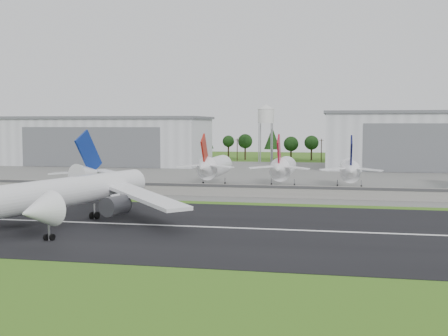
% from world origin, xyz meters
% --- Properties ---
extents(ground, '(600.00, 600.00, 0.00)m').
position_xyz_m(ground, '(0.00, 0.00, 0.00)').
color(ground, '#356016').
rests_on(ground, ground).
extents(runway, '(320.00, 60.00, 0.10)m').
position_xyz_m(runway, '(0.00, 10.00, 0.05)').
color(runway, black).
rests_on(runway, ground).
extents(runway_centerline, '(220.00, 1.00, 0.02)m').
position_xyz_m(runway_centerline, '(0.00, 10.00, 0.11)').
color(runway_centerline, white).
rests_on(runway_centerline, runway).
extents(apron, '(320.00, 150.00, 0.10)m').
position_xyz_m(apron, '(0.00, 120.00, 0.05)').
color(apron, slate).
rests_on(apron, ground).
extents(blast_fence, '(240.00, 0.61, 3.50)m').
position_xyz_m(blast_fence, '(0.00, 54.99, 1.81)').
color(blast_fence, gray).
rests_on(blast_fence, ground).
extents(hangar_west, '(97.00, 44.00, 23.20)m').
position_xyz_m(hangar_west, '(-80.00, 164.92, 11.63)').
color(hangar_west, silver).
rests_on(hangar_west, ground).
extents(hangar_east, '(102.00, 47.00, 25.20)m').
position_xyz_m(hangar_east, '(75.00, 164.92, 12.63)').
color(hangar_east, silver).
rests_on(hangar_east, ground).
extents(water_tower, '(8.40, 8.40, 29.40)m').
position_xyz_m(water_tower, '(-5.00, 185.00, 24.55)').
color(water_tower, '#99999E').
rests_on(water_tower, ground).
extents(utility_poles, '(230.00, 3.00, 12.00)m').
position_xyz_m(utility_poles, '(0.00, 200.00, 0.00)').
color(utility_poles, black).
rests_on(utility_poles, ground).
extents(treeline, '(320.00, 16.00, 22.00)m').
position_xyz_m(treeline, '(0.00, 215.00, 0.00)').
color(treeline, black).
rests_on(treeline, ground).
extents(main_airliner, '(55.07, 58.27, 18.17)m').
position_xyz_m(main_airliner, '(-23.06, 9.58, 4.89)').
color(main_airliner, white).
rests_on(main_airliner, runway).
extents(parked_jet_red_a, '(7.36, 31.29, 16.94)m').
position_xyz_m(parked_jet_red_a, '(-8.27, 76.59, 6.42)').
color(parked_jet_red_a, white).
rests_on(parked_jet_red_a, ground).
extents(parked_jet_red_b, '(7.36, 31.29, 16.86)m').
position_xyz_m(parked_jet_red_b, '(13.28, 76.58, 6.34)').
color(parked_jet_red_b, white).
rests_on(parked_jet_red_b, ground).
extents(parked_jet_navy, '(7.36, 31.29, 16.65)m').
position_xyz_m(parked_jet_navy, '(33.13, 76.56, 6.14)').
color(parked_jet_navy, white).
rests_on(parked_jet_navy, ground).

